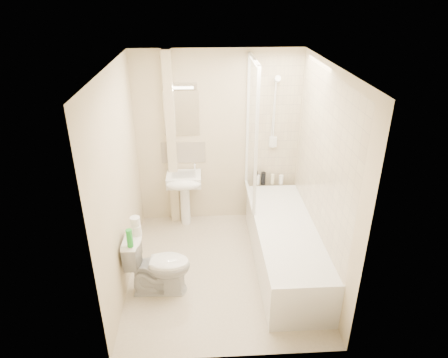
{
  "coord_description": "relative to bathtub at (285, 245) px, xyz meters",
  "views": [
    {
      "loc": [
        -0.21,
        -3.83,
        3.11
      ],
      "look_at": [
        0.03,
        0.2,
        1.12
      ],
      "focal_mm": 32.0,
      "sensor_mm": 36.0,
      "label": 1
    }
  ],
  "objects": [
    {
      "name": "green_bottle",
      "position": [
        -1.72,
        -0.5,
        0.51
      ],
      "size": [
        0.06,
        0.06,
        0.2
      ],
      "primitive_type": "cylinder",
      "color": "green",
      "rests_on": "toilet"
    },
    {
      "name": "bottle_cream",
      "position": [
        0.01,
        1.1,
        0.34
      ],
      "size": [
        0.05,
        0.05,
        0.15
      ],
      "primitive_type": "cylinder",
      "color": "#F2EABB",
      "rests_on": "bathtub"
    },
    {
      "name": "bottle_white_b",
      "position": [
        0.14,
        1.1,
        0.33
      ],
      "size": [
        0.06,
        0.06,
        0.13
      ],
      "primitive_type": "cylinder",
      "color": "white",
      "rests_on": "bathtub"
    },
    {
      "name": "tile_back",
      "position": [
        0.0,
        1.18,
        1.14
      ],
      "size": [
        0.7,
        0.01,
        1.75
      ],
      "primitive_type": "cube",
      "color": "beige",
      "rests_on": "wall_back"
    },
    {
      "name": "toilet_roll_lower",
      "position": [
        -1.68,
        -0.29,
        0.47
      ],
      "size": [
        0.11,
        0.11,
        0.11
      ],
      "primitive_type": "cylinder",
      "color": "white",
      "rests_on": "toilet"
    },
    {
      "name": "bottle_white_a",
      "position": [
        -0.19,
        1.1,
        0.33
      ],
      "size": [
        0.06,
        0.06,
        0.15
      ],
      "primitive_type": "cylinder",
      "color": "white",
      "rests_on": "bathtub"
    },
    {
      "name": "wall_right",
      "position": [
        0.35,
        -0.06,
        0.91
      ],
      "size": [
        0.02,
        2.5,
        2.4
      ],
      "primitive_type": "cube",
      "color": "beige",
      "rests_on": "ground"
    },
    {
      "name": "mirror",
      "position": [
        -1.22,
        1.18,
        1.29
      ],
      "size": [
        0.46,
        0.01,
        0.6
      ],
      "primitive_type": "cube",
      "color": "white",
      "rests_on": "wall_back"
    },
    {
      "name": "wall_back",
      "position": [
        -0.75,
        1.19,
        0.91
      ],
      "size": [
        2.2,
        0.02,
        2.4
      ],
      "primitive_type": "cube",
      "color": "beige",
      "rests_on": "ground"
    },
    {
      "name": "tile_right",
      "position": [
        0.34,
        0.0,
        1.14
      ],
      "size": [
        0.01,
        2.1,
        1.75
      ],
      "primitive_type": "cube",
      "color": "beige",
      "rests_on": "wall_right"
    },
    {
      "name": "pipe_boxing",
      "position": [
        -1.37,
        1.13,
        0.91
      ],
      "size": [
        0.12,
        0.12,
        2.4
      ],
      "primitive_type": "cube",
      "color": "beige",
      "rests_on": "ground"
    },
    {
      "name": "floor",
      "position": [
        -0.75,
        -0.06,
        -0.29
      ],
      "size": [
        2.5,
        2.5,
        0.0
      ],
      "primitive_type": "plane",
      "color": "beige",
      "rests_on": "ground"
    },
    {
      "name": "strip_light",
      "position": [
        -1.22,
        1.15,
        1.66
      ],
      "size": [
        0.42,
        0.07,
        0.07
      ],
      "primitive_type": "cube",
      "color": "silver",
      "rests_on": "wall_back"
    },
    {
      "name": "bottle_black_b",
      "position": [
        -0.12,
        1.1,
        0.35
      ],
      "size": [
        0.07,
        0.07,
        0.19
      ],
      "primitive_type": "cylinder",
      "color": "black",
      "rests_on": "bathtub"
    },
    {
      "name": "shower_fixture",
      "position": [
        -0.0,
        1.13,
        1.26
      ],
      "size": [
        0.1,
        0.16,
        0.99
      ],
      "color": "white",
      "rests_on": "wall_back"
    },
    {
      "name": "bathtub",
      "position": [
        0.0,
        0.0,
        0.0
      ],
      "size": [
        0.7,
        2.1,
        0.55
      ],
      "color": "white",
      "rests_on": "ground"
    },
    {
      "name": "bottle_black_a",
      "position": [
        -0.23,
        1.1,
        0.36
      ],
      "size": [
        0.06,
        0.06,
        0.2
      ],
      "primitive_type": "cylinder",
      "color": "black",
      "rests_on": "bathtub"
    },
    {
      "name": "wall_left",
      "position": [
        -1.85,
        -0.06,
        0.91
      ],
      "size": [
        0.02,
        2.5,
        2.4
      ],
      "primitive_type": "cube",
      "color": "beige",
      "rests_on": "ground"
    },
    {
      "name": "toilet",
      "position": [
        -1.47,
        -0.37,
        0.06
      ],
      "size": [
        0.45,
        0.72,
        0.7
      ],
      "primitive_type": "imported",
      "rotation": [
        0.0,
        0.0,
        1.52
      ],
      "color": "white",
      "rests_on": "ground"
    },
    {
      "name": "toilet_roll_upper",
      "position": [
        -1.69,
        -0.28,
        0.57
      ],
      "size": [
        0.1,
        0.1,
        0.1
      ],
      "primitive_type": "cylinder",
      "color": "white",
      "rests_on": "toilet_roll_lower"
    },
    {
      "name": "ceiling",
      "position": [
        -0.75,
        -0.06,
        2.11
      ],
      "size": [
        2.2,
        2.5,
        0.02
      ],
      "primitive_type": "cube",
      "color": "white",
      "rests_on": "wall_back"
    },
    {
      "name": "pedestal_sink",
      "position": [
        -1.22,
        0.95,
        0.34
      ],
      "size": [
        0.46,
        0.45,
        0.9
      ],
      "color": "white",
      "rests_on": "ground"
    },
    {
      "name": "splashback",
      "position": [
        -1.22,
        1.18,
        0.74
      ],
      "size": [
        0.6,
        0.02,
        0.3
      ],
      "primitive_type": "cube",
      "color": "beige",
      "rests_on": "wall_back"
    },
    {
      "name": "shower_screen",
      "position": [
        -0.35,
        0.74,
        1.16
      ],
      "size": [
        0.04,
        0.92,
        1.8
      ],
      "color": "white",
      "rests_on": "bathtub"
    }
  ]
}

